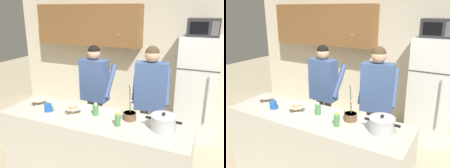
% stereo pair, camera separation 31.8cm
% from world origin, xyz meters
% --- Properties ---
extents(back_wall_unit, '(6.00, 0.48, 2.60)m').
position_xyz_m(back_wall_unit, '(-0.29, 2.24, 1.43)').
color(back_wall_unit, beige).
rests_on(back_wall_unit, ground).
extents(kitchen_island, '(2.26, 0.68, 0.92)m').
position_xyz_m(kitchen_island, '(0.00, 0.00, 0.46)').
color(kitchen_island, beige).
rests_on(kitchen_island, ground).
extents(refrigerator, '(0.64, 0.68, 1.72)m').
position_xyz_m(refrigerator, '(1.00, 1.85, 0.86)').
color(refrigerator, white).
rests_on(refrigerator, ground).
extents(microwave, '(0.48, 0.37, 0.28)m').
position_xyz_m(microwave, '(1.00, 1.83, 1.86)').
color(microwave, '#2D2D30').
rests_on(microwave, refrigerator).
extents(person_near_pot, '(0.51, 0.42, 1.63)m').
position_xyz_m(person_near_pot, '(-0.40, 0.81, 1.02)').
color(person_near_pot, '#726656').
rests_on(person_near_pot, ground).
extents(person_by_sink, '(0.57, 0.49, 1.68)m').
position_xyz_m(person_by_sink, '(0.47, 0.77, 1.05)').
color(person_by_sink, '#726656').
rests_on(person_by_sink, ground).
extents(cooking_pot, '(0.38, 0.27, 0.19)m').
position_xyz_m(cooking_pot, '(0.81, 0.04, 1.00)').
color(cooking_pot, silver).
rests_on(cooking_pot, kitchen_island).
extents(coffee_mug, '(0.13, 0.09, 0.10)m').
position_xyz_m(coffee_mug, '(-0.59, -0.07, 0.97)').
color(coffee_mug, '#1E59B2').
rests_on(coffee_mug, kitchen_island).
extents(bread_bowl, '(0.20, 0.20, 0.10)m').
position_xyz_m(bread_bowl, '(-0.26, -0.01, 0.97)').
color(bread_bowl, white).
rests_on(bread_bowl, kitchen_island).
extents(empty_bowl, '(0.20, 0.20, 0.08)m').
position_xyz_m(empty_bowl, '(-0.82, 0.05, 0.97)').
color(empty_bowl, beige).
rests_on(empty_bowl, kitchen_island).
extents(bottle_near_edge, '(0.06, 0.06, 0.15)m').
position_xyz_m(bottle_near_edge, '(0.35, -0.08, 1.00)').
color(bottle_near_edge, '#4C8C4C').
rests_on(bottle_near_edge, kitchen_island).
extents(bottle_mid_counter, '(0.07, 0.07, 0.15)m').
position_xyz_m(bottle_mid_counter, '(-0.00, 0.07, 0.99)').
color(bottle_mid_counter, '#4C8C4C').
rests_on(bottle_mid_counter, kitchen_island).
extents(potted_orchid, '(0.15, 0.15, 0.42)m').
position_xyz_m(potted_orchid, '(0.41, 0.12, 0.98)').
color(potted_orchid, brown).
rests_on(potted_orchid, kitchen_island).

